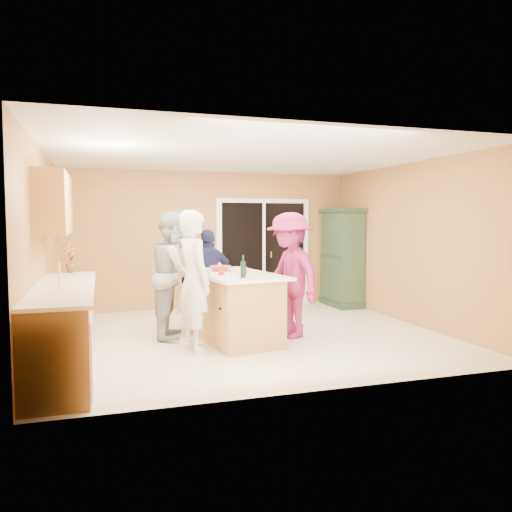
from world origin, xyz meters
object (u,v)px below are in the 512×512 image
object	(u,v)px
woman_white	(194,281)
green_hutch	(342,259)
woman_navy	(209,278)
kitchen_island	(233,309)
woman_grey	(175,275)
woman_magenta	(290,275)

from	to	relation	value
woman_white	green_hutch	bearing A→B (deg)	-66.74
woman_white	woman_navy	bearing A→B (deg)	-32.68
kitchen_island	green_hutch	xyz separation A→B (m)	(2.77, 2.12, 0.49)
woman_grey	woman_magenta	world-z (taller)	woman_grey
kitchen_island	woman_magenta	world-z (taller)	woman_magenta
woman_magenta	woman_grey	bearing A→B (deg)	-122.89
green_hutch	woman_grey	distance (m)	3.89
green_hutch	woman_magenta	bearing A→B (deg)	-131.83
woman_grey	kitchen_island	bearing A→B (deg)	-106.65
kitchen_island	woman_grey	xyz separation A→B (m)	(-0.75, 0.45, 0.46)
woman_white	woman_magenta	world-z (taller)	woman_white
woman_white	woman_navy	xyz separation A→B (m)	(0.49, 1.39, -0.13)
woman_white	woman_magenta	xyz separation A→B (m)	(1.44, 0.32, -0.01)
woman_white	woman_grey	distance (m)	0.84
woman_white	woman_grey	bearing A→B (deg)	-4.59
woman_white	woman_magenta	size ratio (longest dim) A/B	1.01
woman_white	kitchen_island	bearing A→B (deg)	-71.25
woman_grey	woman_magenta	size ratio (longest dim) A/B	1.01
woman_white	woman_navy	world-z (taller)	woman_white
green_hutch	woman_white	world-z (taller)	green_hutch
kitchen_island	woman_navy	distance (m)	1.06
kitchen_island	woman_grey	distance (m)	0.98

